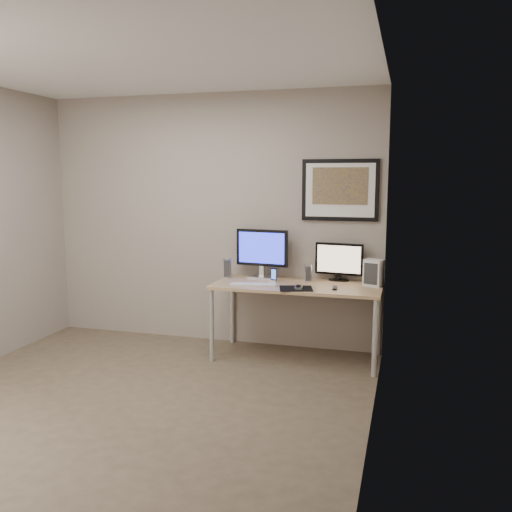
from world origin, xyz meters
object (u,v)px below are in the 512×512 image
object	(u,v)px
framed_art	(340,190)
monitor_tv	(339,261)
desk	(297,291)
fan_unit	(374,273)
keyboard	(253,284)
speaker_left	(227,268)
phone_dock	(274,275)
monitor_large	(262,251)
speaker_right	(308,273)

from	to	relation	value
framed_art	monitor_tv	xyz separation A→B (m)	(0.01, -0.05, -0.69)
desk	fan_unit	size ratio (longest dim) A/B	6.30
framed_art	keyboard	bearing A→B (deg)	-146.76
speaker_left	phone_dock	distance (m)	0.52
keyboard	fan_unit	distance (m)	1.13
desk	monitor_tv	xyz separation A→B (m)	(0.36, 0.28, 0.27)
keyboard	monitor_tv	bearing A→B (deg)	19.77
phone_dock	monitor_large	bearing A→B (deg)	152.24
framed_art	monitor_large	bearing A→B (deg)	-171.45
monitor_tv	keyboard	bearing A→B (deg)	-142.99
fan_unit	speaker_left	bearing A→B (deg)	-160.18
phone_dock	speaker_right	bearing A→B (deg)	34.18
monitor_large	fan_unit	xyz separation A→B (m)	(1.12, -0.11, -0.15)
monitor_large	monitor_tv	size ratio (longest dim) A/B	1.14
desk	monitor_large	distance (m)	0.57
monitor_tv	keyboard	xyz separation A→B (m)	(-0.75, -0.44, -0.19)
desk	fan_unit	xyz separation A→B (m)	(0.71, 0.11, 0.19)
monitor_tv	fan_unit	world-z (taller)	monitor_tv
monitor_tv	monitor_large	bearing A→B (deg)	-168.28
fan_unit	speaker_right	bearing A→B (deg)	-162.85
framed_art	speaker_right	bearing A→B (deg)	-145.57
framed_art	monitor_large	size ratio (longest dim) A/B	1.38
monitor_large	monitor_tv	xyz separation A→B (m)	(0.77, 0.07, -0.07)
monitor_tv	speaker_left	world-z (taller)	monitor_tv
framed_art	desk	bearing A→B (deg)	-136.54
framed_art	keyboard	distance (m)	1.25
monitor_tv	fan_unit	xyz separation A→B (m)	(0.35, -0.18, -0.07)
speaker_left	monitor_large	bearing A→B (deg)	0.15
desk	monitor_tv	size ratio (longest dim) A/B	3.35
monitor_tv	phone_dock	distance (m)	0.66
framed_art	monitor_tv	bearing A→B (deg)	-76.77
speaker_right	speaker_left	bearing A→B (deg)	172.59
desk	framed_art	distance (m)	1.07
framed_art	speaker_left	distance (m)	1.37
desk	framed_art	bearing A→B (deg)	43.46
monitor_large	fan_unit	world-z (taller)	monitor_large
monitor_tv	phone_dock	size ratio (longest dim) A/B	3.40
framed_art	fan_unit	xyz separation A→B (m)	(0.36, -0.22, -0.76)
framed_art	monitor_large	xyz separation A→B (m)	(-0.76, -0.11, -0.62)
speaker_left	framed_art	bearing A→B (deg)	-3.42
phone_dock	monitor_tv	bearing A→B (deg)	38.52
speaker_left	speaker_right	distance (m)	0.83
speaker_left	speaker_right	world-z (taller)	speaker_left
monitor_large	keyboard	size ratio (longest dim) A/B	1.22
monitor_large	phone_dock	bearing A→B (deg)	-39.14
desk	speaker_right	size ratio (longest dim) A/B	9.34
monitor_large	speaker_right	distance (m)	0.53
speaker_right	fan_unit	size ratio (longest dim) A/B	0.67
desk	speaker_right	world-z (taller)	speaker_right
monitor_large	phone_dock	distance (m)	0.31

